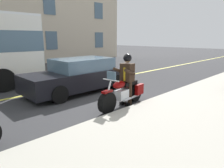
% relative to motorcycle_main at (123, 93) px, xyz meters
% --- Properties ---
extents(ground_plane, '(80.00, 80.00, 0.00)m').
position_rel_motorcycle_main_xyz_m(ground_plane, '(-0.24, -1.58, -0.45)').
color(ground_plane, '#333335').
extents(sidewalk_curb, '(60.00, 5.00, 0.15)m').
position_rel_motorcycle_main_xyz_m(sidewalk_curb, '(-0.24, 2.92, -0.38)').
color(sidewalk_curb, '#B2ADA0').
rests_on(sidewalk_curb, ground_plane).
extents(lane_center_stripe, '(60.00, 0.16, 0.01)m').
position_rel_motorcycle_main_xyz_m(lane_center_stripe, '(-0.24, -3.58, -0.45)').
color(lane_center_stripe, '#E5DB4C').
rests_on(lane_center_stripe, ground_plane).
extents(motorcycle_main, '(2.22, 0.77, 1.26)m').
position_rel_motorcycle_main_xyz_m(motorcycle_main, '(0.00, 0.00, 0.00)').
color(motorcycle_main, black).
rests_on(motorcycle_main, ground_plane).
extents(rider_main, '(0.67, 0.60, 1.74)m').
position_rel_motorcycle_main_xyz_m(rider_main, '(-0.19, -0.03, 0.58)').
color(rider_main, black).
rests_on(rider_main, ground_plane).
extents(car_dark, '(4.60, 1.92, 1.40)m').
position_rel_motorcycle_main_xyz_m(car_dark, '(-0.12, -2.61, 0.24)').
color(car_dark, black).
rests_on(car_dark, ground_plane).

